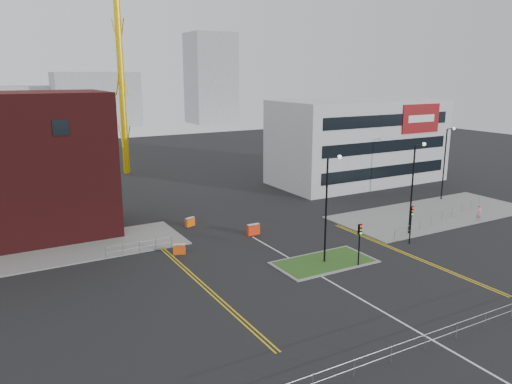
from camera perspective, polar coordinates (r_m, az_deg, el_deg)
ground at (r=36.45m, az=13.01°, el=-12.47°), size 200.00×200.00×0.00m
pavement_left at (r=48.49m, az=-24.83°, el=-6.68°), size 28.00×8.00×0.12m
pavement_right at (r=60.59m, az=19.56°, el=-2.32°), size 24.00×10.00×0.12m
island_kerb at (r=43.21m, az=7.81°, el=-7.95°), size 8.60×4.60×0.08m
grass_island at (r=43.20m, az=7.81°, el=-7.93°), size 8.00×4.00×0.12m
office_block at (r=74.68m, az=11.58°, el=5.71°), size 25.00×12.20×12.00m
streetlamp_island at (r=41.69m, az=8.29°, el=-1.00°), size 1.46×0.36×9.18m
streetlamp_right_near at (r=51.09m, az=17.63°, el=1.18°), size 1.46×0.36×9.18m
streetlamp_right_far at (r=66.67m, az=20.88°, el=3.68°), size 1.46×0.36×9.18m
traffic_light_island at (r=42.10m, az=11.77°, el=-5.04°), size 0.28×0.33×3.65m
traffic_light_right at (r=48.85m, az=17.33°, el=-2.79°), size 0.28×0.33×3.65m
railing_front at (r=32.47m, az=20.45°, el=-14.85°), size 24.05×0.05×1.10m
railing_left at (r=45.92m, az=-13.19°, el=-5.95°), size 6.05×0.05×1.10m
railing_right at (r=57.74m, az=20.49°, el=-2.41°), size 19.05×5.05×1.10m
centre_line at (r=37.78m, az=10.94°, el=-11.38°), size 0.15×30.00×0.01m
yellow_left_a at (r=39.72m, az=-6.96°, el=-9.96°), size 0.12×24.00×0.01m
yellow_left_b at (r=39.82m, az=-6.56°, el=-9.88°), size 0.12×24.00×0.01m
yellow_right_a at (r=46.59m, az=16.75°, el=-6.85°), size 0.12×20.00×0.01m
yellow_right_b at (r=46.80m, az=17.00°, el=-6.78°), size 0.12×20.00×0.01m
skyline_b at (r=157.44m, az=-17.75°, el=10.02°), size 24.00×12.00×16.00m
skyline_c at (r=163.49m, az=-5.16°, el=12.80°), size 14.00×12.00×28.00m
skyline_d at (r=164.76m, az=-24.64°, el=8.87°), size 30.00×12.00×12.00m
pedestrian at (r=59.14m, az=24.15°, el=-2.20°), size 0.71×0.46×1.93m
barrier_left at (r=45.08m, az=-8.76°, el=-6.44°), size 1.16×0.71×0.93m
barrier_mid at (r=52.93m, az=-7.56°, el=-3.37°), size 1.16×0.74×0.93m
barrier_right at (r=49.73m, az=-0.30°, el=-4.26°), size 1.29×0.44×1.09m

